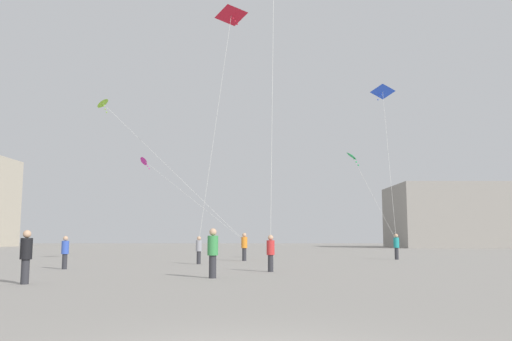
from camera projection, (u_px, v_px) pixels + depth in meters
The scene contains 13 objects.
person_in_red at pixel (271, 251), 23.75m from camera, with size 0.35×0.35×1.62m.
person_in_grey at pixel (199, 249), 30.79m from camera, with size 0.34×0.34×1.58m.
person_in_black at pixel (26, 254), 17.40m from camera, with size 0.38×0.38×1.73m.
person_in_green at pixel (213, 251), 20.01m from camera, with size 0.40×0.40×1.84m.
person_in_orange at pixel (244, 245), 35.18m from camera, with size 0.40×0.40×1.82m.
person_in_teal at pixel (396, 245), 37.32m from camera, with size 0.39×0.39×1.78m.
person_in_blue at pixel (65, 251), 25.75m from camera, with size 0.34×0.34×1.58m.
kite_lime_diamond at pixel (105, 105), 39.85m from camera, with size 11.11×3.92×10.49m.
kite_cobalt_delta at pixel (383, 94), 40.51m from camera, with size 1.43×2.24×11.52m.
kite_magenta_diamond at pixel (147, 163), 42.90m from camera, with size 8.69×7.58×6.67m.
kite_crimson_delta at pixel (231, 19), 32.12m from camera, with size 2.68×1.28×13.76m.
kite_emerald_diamond at pixel (353, 157), 35.30m from camera, with size 3.81×3.24×5.82m.
building_centre_hall at pixel (477, 216), 85.90m from camera, with size 26.85×15.21×9.83m.
Camera 1 is at (0.16, -6.66, 1.47)m, focal length 37.80 mm.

